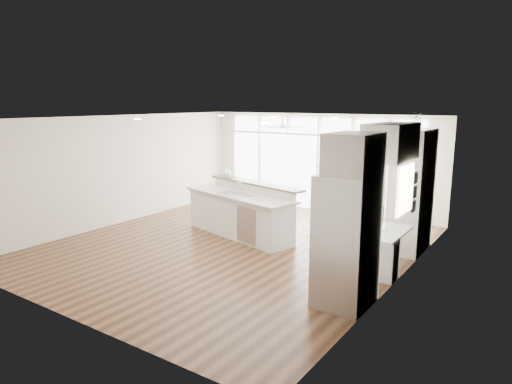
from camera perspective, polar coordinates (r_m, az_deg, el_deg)
The scene contains 24 objects.
floor at distance 9.86m, azimuth -2.76°, elevation -6.71°, with size 7.00×8.00×0.02m, color #3B2112.
ceiling at distance 9.39m, azimuth -2.92°, elevation 9.23°, with size 7.00×8.00×0.02m, color silver.
wall_back at distance 12.91m, azimuth 7.91°, elevation 3.69°, with size 7.00×0.04×2.70m, color silver.
wall_front at distance 6.85m, azimuth -23.42°, elevation -3.92°, with size 7.00×0.04×2.70m, color silver.
wall_left at distance 11.94m, azimuth -16.41°, elevation 2.72°, with size 0.04×8.00×2.70m, color silver.
wall_right at distance 7.97m, azimuth 17.71°, elevation -1.47°, with size 0.04×8.00×2.70m, color silver.
glass_wall at distance 12.90m, azimuth 7.75°, elevation 2.34°, with size 5.80×0.06×2.08m, color white.
transom_row at distance 12.77m, azimuth 7.91°, elevation 8.25°, with size 5.90×0.06×0.40m, color white.
desk_window at distance 8.23m, azimuth 18.13°, elevation 0.31°, with size 0.04×0.85×0.85m, color white.
ceiling_fan at distance 12.00m, azimuth 3.31°, elevation 8.62°, with size 1.16×1.16×0.32m, color white.
recessed_lights at distance 9.55m, azimuth -2.19°, elevation 9.15°, with size 3.40×3.00×0.02m, color white.
oven_cabinet at distance 9.78m, azimuth 18.86°, elevation 0.15°, with size 0.64×1.20×2.50m, color white.
desk_nook at distance 8.61m, azimuth 15.53°, elevation -7.11°, with size 0.72×1.30×0.76m, color white.
upper_cabinets at distance 8.20m, azimuth 16.52°, elevation 6.03°, with size 0.64×1.30×0.64m, color white.
refrigerator at distance 6.95m, azimuth 11.22°, elevation -5.98°, with size 0.76×0.90×2.00m, color #B3B2B7.
fridge_cabinet at distance 6.66m, azimuth 12.12°, elevation 4.69°, with size 0.64×0.90×0.60m, color white.
framed_photos at distance 8.84m, azimuth 19.20°, elevation -0.01°, with size 0.06×0.22×0.80m, color black.
kitchen_island at distance 10.40m, azimuth -2.11°, elevation -2.29°, with size 3.00×1.13×1.19m, color white.
rug at distance 9.61m, azimuth 13.06°, elevation -7.39°, with size 0.86×0.62×0.01m, color #361911.
office_chair at distance 9.51m, azimuth 9.62°, elevation -4.58°, with size 0.48×0.44×0.92m, color black.
fishbowl at distance 11.23m, azimuth -3.68°, elevation 2.37°, with size 0.21×0.21×0.21m, color silver.
monitor at distance 8.47m, azimuth 15.23°, elevation -3.19°, with size 0.09×0.52×0.43m, color black.
keyboard at distance 8.57m, azimuth 14.08°, elevation -4.40°, with size 0.13×0.36×0.02m, color silver.
potted_plant at distance 9.62m, azimuth 19.39°, elevation 8.23°, with size 0.29×0.33×0.26m, color #295826.
Camera 1 is at (5.65, -7.49, 3.04)m, focal length 32.00 mm.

